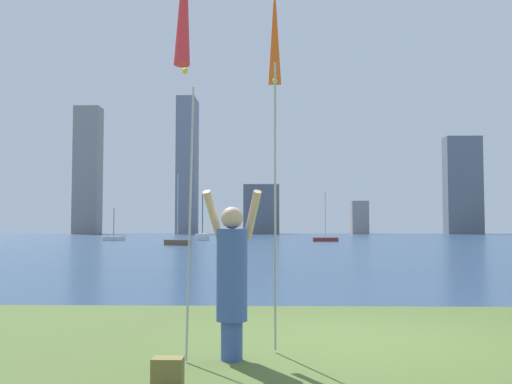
% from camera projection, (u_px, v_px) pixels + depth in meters
% --- Properties ---
extents(ground, '(120.00, 138.00, 0.12)m').
position_uv_depth(ground, '(286.00, 242.00, 58.30)').
color(ground, '#475B28').
extents(person, '(0.65, 0.48, 1.78)m').
position_uv_depth(person, '(232.00, 275.00, 6.33)').
color(person, '#3F59A5').
rests_on(person, ground).
extents(kite_flag_left, '(0.16, 0.95, 4.48)m').
position_uv_depth(kite_flag_left, '(184.00, 4.00, 6.06)').
color(kite_flag_left, '#B2B2B7').
rests_on(kite_flag_left, ground).
extents(kite_flag_right, '(0.16, 1.23, 4.30)m').
position_uv_depth(kite_flag_right, '(275.00, 43.00, 7.23)').
color(kite_flag_right, '#B2B2B7').
rests_on(kite_flag_right, ground).
extents(bag, '(0.26, 0.19, 0.26)m').
position_uv_depth(bag, '(168.00, 373.00, 5.18)').
color(bag, olive).
rests_on(bag, ground).
extents(sailboat_1, '(1.18, 3.20, 4.66)m').
position_uv_depth(sailboat_1, '(202.00, 236.00, 61.42)').
color(sailboat_1, white).
rests_on(sailboat_1, ground).
extents(sailboat_2, '(2.37, 1.51, 3.30)m').
position_uv_depth(sailboat_2, '(114.00, 238.00, 60.69)').
color(sailboat_2, silver).
rests_on(sailboat_2, ground).
extents(sailboat_5, '(2.16, 1.50, 5.41)m').
position_uv_depth(sailboat_5, '(177.00, 241.00, 45.25)').
color(sailboat_5, brown).
rests_on(sailboat_5, ground).
extents(sailboat_8, '(2.43, 0.74, 4.73)m').
position_uv_depth(sailboat_8, '(325.00, 238.00, 57.22)').
color(sailboat_8, maroon).
rests_on(sailboat_8, ground).
extents(skyline_tower_0, '(4.90, 4.16, 25.10)m').
position_uv_depth(skyline_tower_0, '(88.00, 170.00, 118.63)').
color(skyline_tower_0, gray).
rests_on(skyline_tower_0, ground).
extents(skyline_tower_1, '(3.48, 7.16, 26.14)m').
position_uv_depth(skyline_tower_1, '(187.00, 166.00, 115.83)').
color(skyline_tower_1, gray).
rests_on(skyline_tower_1, ground).
extents(skyline_tower_2, '(6.91, 6.44, 9.59)m').
position_uv_depth(skyline_tower_2, '(262.00, 209.00, 118.38)').
color(skyline_tower_2, slate).
rests_on(skyline_tower_2, ground).
extents(skyline_tower_3, '(3.21, 3.69, 6.41)m').
position_uv_depth(skyline_tower_3, '(359.00, 218.00, 117.42)').
color(skyline_tower_3, gray).
rests_on(skyline_tower_3, ground).
extents(skyline_tower_4, '(6.79, 3.84, 18.82)m').
position_uv_depth(skyline_tower_4, '(463.00, 185.00, 116.32)').
color(skyline_tower_4, slate).
rests_on(skyline_tower_4, ground).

